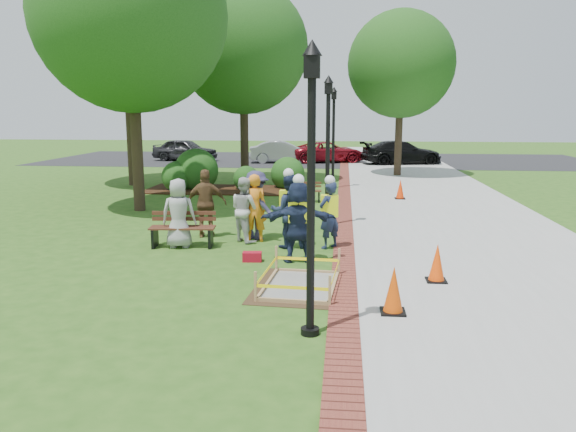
# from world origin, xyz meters

# --- Properties ---
(ground) EXTENTS (100.00, 100.00, 0.00)m
(ground) POSITION_xyz_m (0.00, 0.00, 0.00)
(ground) COLOR #285116
(ground) RESTS_ON ground
(sidewalk) EXTENTS (6.00, 60.00, 0.02)m
(sidewalk) POSITION_xyz_m (5.00, 10.00, 0.01)
(sidewalk) COLOR #9E9E99
(sidewalk) RESTS_ON ground
(brick_edging) EXTENTS (0.50, 60.00, 0.03)m
(brick_edging) POSITION_xyz_m (1.75, 10.00, 0.01)
(brick_edging) COLOR maroon
(brick_edging) RESTS_ON ground
(mulch_bed) EXTENTS (7.00, 3.00, 0.05)m
(mulch_bed) POSITION_xyz_m (-3.00, 12.00, 0.02)
(mulch_bed) COLOR #381E0F
(mulch_bed) RESTS_ON ground
(parking_lot) EXTENTS (36.00, 12.00, 0.01)m
(parking_lot) POSITION_xyz_m (0.00, 27.00, 0.00)
(parking_lot) COLOR black
(parking_lot) RESTS_ON ground
(wet_concrete_pad) EXTENTS (1.86, 2.42, 0.55)m
(wet_concrete_pad) POSITION_xyz_m (0.93, -0.76, 0.23)
(wet_concrete_pad) COLOR #47331E
(wet_concrete_pad) RESTS_ON ground
(bench_near) EXTENTS (1.62, 0.68, 0.85)m
(bench_near) POSITION_xyz_m (-2.19, 2.15, 0.27)
(bench_near) COLOR #522A1C
(bench_near) RESTS_ON ground
(bench_far) EXTENTS (1.36, 0.53, 0.72)m
(bench_far) POSITION_xyz_m (0.25, 9.25, 0.23)
(bench_far) COLOR brown
(bench_far) RESTS_ON ground
(cone_front) EXTENTS (0.41, 0.41, 0.81)m
(cone_front) POSITION_xyz_m (2.56, -2.01, 0.39)
(cone_front) COLOR black
(cone_front) RESTS_ON ground
(cone_back) EXTENTS (0.39, 0.39, 0.77)m
(cone_back) POSITION_xyz_m (3.55, -0.17, 0.37)
(cone_back) COLOR black
(cone_back) RESTS_ON ground
(cone_far) EXTENTS (0.38, 0.38, 0.75)m
(cone_far) POSITION_xyz_m (3.84, 10.23, 0.36)
(cone_far) COLOR black
(cone_far) RESTS_ON ground
(toolbox) EXTENTS (0.44, 0.27, 0.21)m
(toolbox) POSITION_xyz_m (-0.28, 0.98, 0.11)
(toolbox) COLOR maroon
(toolbox) RESTS_ON ground
(lamp_near) EXTENTS (0.28, 0.28, 4.26)m
(lamp_near) POSITION_xyz_m (1.25, -3.00, 2.48)
(lamp_near) COLOR black
(lamp_near) RESTS_ON ground
(lamp_mid) EXTENTS (0.28, 0.28, 4.26)m
(lamp_mid) POSITION_xyz_m (1.25, 5.00, 2.48)
(lamp_mid) COLOR black
(lamp_mid) RESTS_ON ground
(lamp_far) EXTENTS (0.28, 0.28, 4.26)m
(lamp_far) POSITION_xyz_m (1.25, 13.00, 2.48)
(lamp_far) COLOR black
(lamp_far) RESTS_ON ground
(tree_left) EXTENTS (6.14, 6.14, 9.33)m
(tree_left) POSITION_xyz_m (-5.06, 6.97, 6.25)
(tree_left) COLOR #3D2D1E
(tree_left) RESTS_ON ground
(tree_back) EXTENTS (5.82, 5.82, 8.91)m
(tree_back) POSITION_xyz_m (-2.86, 14.69, 5.99)
(tree_back) COLOR #3D2D1E
(tree_back) RESTS_ON ground
(tree_right) EXTENTS (5.28, 5.28, 8.17)m
(tree_right) POSITION_xyz_m (4.45, 18.11, 5.51)
(tree_right) COLOR #3D2D1E
(tree_right) RESTS_ON ground
(tree_far) EXTENTS (7.29, 7.29, 11.01)m
(tree_far) POSITION_xyz_m (-7.64, 13.19, 7.35)
(tree_far) COLOR #3D2D1E
(tree_far) RESTS_ON ground
(shrub_a) EXTENTS (1.32, 1.32, 1.32)m
(shrub_a) POSITION_xyz_m (-5.20, 11.79, 0.00)
(shrub_a) COLOR #1B4915
(shrub_a) RESTS_ON ground
(shrub_b) EXTENTS (1.85, 1.85, 1.85)m
(shrub_b) POSITION_xyz_m (-4.50, 12.24, 0.00)
(shrub_b) COLOR #1B4915
(shrub_b) RESTS_ON ground
(shrub_c) EXTENTS (1.09, 1.09, 1.09)m
(shrub_c) POSITION_xyz_m (-2.35, 12.15, 0.00)
(shrub_c) COLOR #1B4915
(shrub_c) RESTS_ON ground
(shrub_d) EXTENTS (1.45, 1.45, 1.45)m
(shrub_d) POSITION_xyz_m (-0.67, 12.83, 0.00)
(shrub_d) COLOR #1B4915
(shrub_d) RESTS_ON ground
(shrub_e) EXTENTS (0.96, 0.96, 0.96)m
(shrub_e) POSITION_xyz_m (-2.56, 13.15, 0.00)
(shrub_e) COLOR #1B4915
(shrub_e) RESTS_ON ground
(casual_person_a) EXTENTS (0.57, 0.40, 1.69)m
(casual_person_a) POSITION_xyz_m (-2.25, 2.10, 0.84)
(casual_person_a) COLOR #9C9C9C
(casual_person_a) RESTS_ON ground
(casual_person_b) EXTENTS (0.60, 0.42, 1.73)m
(casual_person_b) POSITION_xyz_m (-0.53, 2.89, 0.87)
(casual_person_b) COLOR orange
(casual_person_b) RESTS_ON ground
(casual_person_c) EXTENTS (0.62, 0.61, 1.65)m
(casual_person_c) POSITION_xyz_m (-0.77, 2.87, 0.83)
(casual_person_c) COLOR silver
(casual_person_c) RESTS_ON ground
(casual_person_d) EXTENTS (0.62, 0.45, 1.79)m
(casual_person_d) POSITION_xyz_m (-1.86, 3.28, 0.90)
(casual_person_d) COLOR brown
(casual_person_d) RESTS_ON ground
(casual_person_e) EXTENTS (0.68, 0.63, 1.78)m
(casual_person_e) POSITION_xyz_m (-0.52, 3.17, 0.89)
(casual_person_e) COLOR #333054
(casual_person_e) RESTS_ON ground
(hivis_worker_a) EXTENTS (0.61, 0.43, 1.95)m
(hivis_worker_a) POSITION_xyz_m (0.74, 1.08, 0.96)
(hivis_worker_a) COLOR #191D43
(hivis_worker_a) RESTS_ON ground
(hivis_worker_b) EXTENTS (0.61, 0.60, 1.78)m
(hivis_worker_b) POSITION_xyz_m (1.39, 2.36, 0.89)
(hivis_worker_b) COLOR #1B1C46
(hivis_worker_b) RESTS_ON ground
(hivis_worker_c) EXTENTS (0.63, 0.46, 1.94)m
(hivis_worker_c) POSITION_xyz_m (0.40, 2.34, 0.96)
(hivis_worker_c) COLOR #1D244B
(hivis_worker_c) RESTS_ON ground
(parked_car_a) EXTENTS (2.97, 5.13, 1.57)m
(parked_car_a) POSITION_xyz_m (-8.70, 25.23, 0.00)
(parked_car_a) COLOR #2B2A2D
(parked_car_a) RESTS_ON ground
(parked_car_b) EXTENTS (2.59, 4.81, 1.50)m
(parked_car_b) POSITION_xyz_m (-2.18, 24.52, 0.00)
(parked_car_b) COLOR #9D9CA1
(parked_car_b) RESTS_ON ground
(parked_car_c) EXTENTS (2.85, 4.69, 1.42)m
(parked_car_c) POSITION_xyz_m (0.72, 25.17, 0.00)
(parked_car_c) COLOR maroon
(parked_car_c) RESTS_ON ground
(parked_car_d) EXTENTS (3.13, 5.12, 1.55)m
(parked_car_d) POSITION_xyz_m (5.25, 24.34, 0.00)
(parked_car_d) COLOR black
(parked_car_d) RESTS_ON ground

